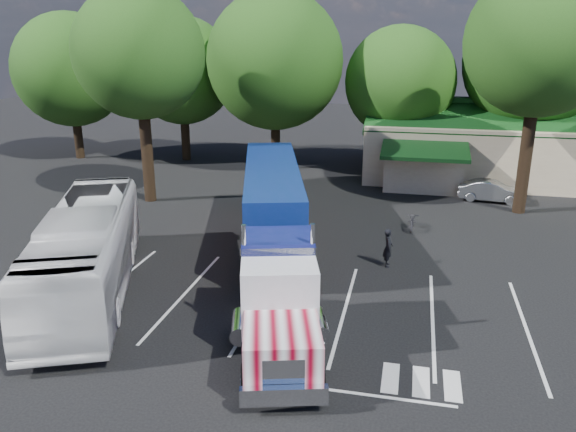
% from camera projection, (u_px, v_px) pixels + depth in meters
% --- Properties ---
extents(ground, '(120.00, 120.00, 0.00)m').
position_uv_depth(ground, '(295.00, 247.00, 27.22)').
color(ground, black).
rests_on(ground, ground).
extents(event_hall, '(24.20, 14.12, 5.55)m').
position_uv_depth(event_hall, '(535.00, 147.00, 40.16)').
color(event_hall, beige).
rests_on(event_hall, ground).
extents(tree_row_a, '(9.00, 9.00, 11.68)m').
position_uv_depth(tree_row_a, '(71.00, 70.00, 44.97)').
color(tree_row_a, black).
rests_on(tree_row_a, ground).
extents(tree_row_b, '(8.40, 8.40, 11.35)m').
position_uv_depth(tree_row_b, '(182.00, 71.00, 44.29)').
color(tree_row_b, black).
rests_on(tree_row_b, ground).
extents(tree_row_c, '(10.00, 10.00, 13.05)m').
position_uv_depth(tree_row_c, '(275.00, 61.00, 40.83)').
color(tree_row_c, black).
rests_on(tree_row_c, ground).
extents(tree_row_d, '(8.00, 8.00, 10.60)m').
position_uv_depth(tree_row_d, '(400.00, 82.00, 40.59)').
color(tree_row_d, black).
rests_on(tree_row_d, ground).
extents(tree_row_e, '(9.60, 9.60, 12.90)m').
position_uv_depth(tree_row_e, '(534.00, 62.00, 38.69)').
color(tree_row_e, black).
rests_on(tree_row_e, ground).
extents(tree_near_left, '(7.60, 7.60, 12.65)m').
position_uv_depth(tree_near_left, '(139.00, 54.00, 32.29)').
color(tree_near_left, black).
rests_on(tree_near_left, ground).
extents(tree_near_right, '(8.00, 8.00, 13.50)m').
position_uv_depth(tree_near_right, '(541.00, 42.00, 29.77)').
color(tree_near_right, black).
rests_on(tree_near_right, ground).
extents(semi_truck, '(7.58, 19.47, 4.10)m').
position_uv_depth(semi_truck, '(274.00, 215.00, 24.59)').
color(semi_truck, black).
rests_on(semi_truck, ground).
extents(woman, '(0.47, 0.67, 1.73)m').
position_uv_depth(woman, '(388.00, 248.00, 24.80)').
color(woman, black).
rests_on(woman, ground).
extents(bicycle, '(0.67, 1.82, 0.95)m').
position_uv_depth(bicycle, '(412.00, 221.00, 29.64)').
color(bicycle, black).
rests_on(bicycle, ground).
extents(tour_bus, '(7.45, 12.54, 3.45)m').
position_uv_depth(tour_bus, '(88.00, 250.00, 22.17)').
color(tour_bus, silver).
rests_on(tour_bus, ground).
extents(silver_sedan, '(4.06, 1.82, 1.30)m').
position_uv_depth(silver_sedan, '(491.00, 191.00, 34.61)').
color(silver_sedan, '#9A9DA1').
rests_on(silver_sedan, ground).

